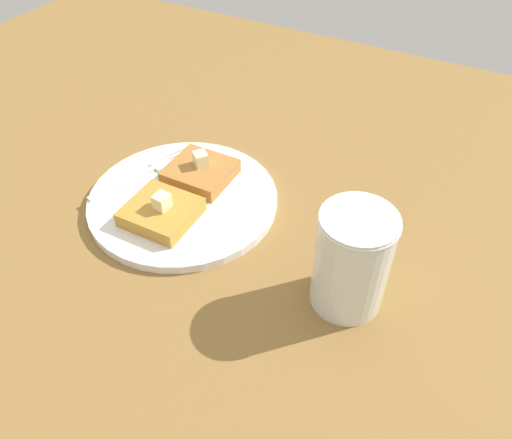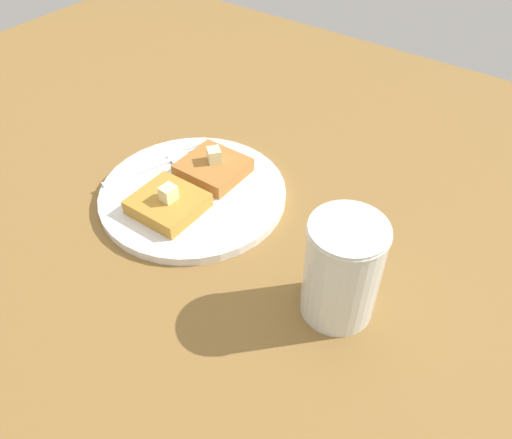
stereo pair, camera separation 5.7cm
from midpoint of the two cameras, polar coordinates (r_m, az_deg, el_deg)
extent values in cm
cube|color=olive|center=(68.77, -17.07, 0.45)|extent=(125.36, 125.36, 2.08)
cylinder|color=white|center=(66.62, -10.75, 2.12)|extent=(24.72, 24.72, 1.18)
torus|color=navy|center=(66.49, -10.77, 2.25)|extent=(24.72, 24.72, 0.80)
cube|color=#AC6E32|center=(68.25, -8.78, 5.27)|extent=(7.89, 8.30, 1.93)
cube|color=#BB8632|center=(63.19, -13.22, 0.84)|extent=(7.89, 8.30, 1.93)
cube|color=beige|center=(67.37, -8.78, 6.74)|extent=(2.51, 2.54, 1.89)
cube|color=#F3EAAD|center=(61.67, -13.28, 1.97)|extent=(2.03, 1.86, 1.89)
cube|color=silver|center=(69.99, -17.33, 3.87)|extent=(9.72, 4.22, 0.36)
cube|color=silver|center=(72.01, -12.95, 6.11)|extent=(3.38, 3.02, 0.36)
cube|color=silver|center=(73.73, -11.33, 7.37)|extent=(3.12, 1.38, 0.36)
cube|color=silver|center=(73.33, -11.10, 7.19)|extent=(3.12, 1.38, 0.36)
cube|color=silver|center=(72.94, -10.85, 7.01)|extent=(3.12, 1.38, 0.36)
cube|color=silver|center=(72.54, -10.61, 6.82)|extent=(3.12, 1.38, 0.36)
cylinder|color=#44200C|center=(51.67, 7.52, -5.94)|extent=(7.13, 7.13, 9.65)
cylinder|color=silver|center=(50.81, 7.63, -5.09)|extent=(7.75, 7.75, 11.94)
torus|color=silver|center=(46.86, 8.25, -0.60)|extent=(7.94, 7.94, 0.50)
camera|label=1|loc=(0.03, -92.87, -2.70)|focal=35.00mm
camera|label=2|loc=(0.03, 87.13, 2.70)|focal=35.00mm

